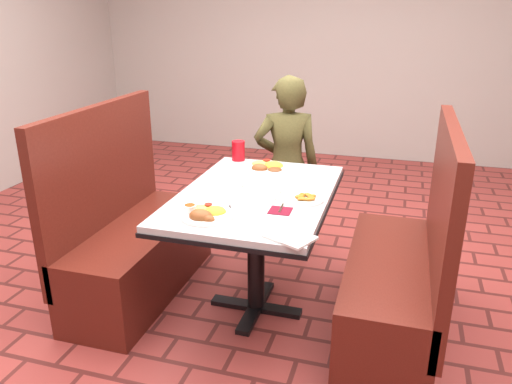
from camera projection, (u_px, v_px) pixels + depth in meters
dining_table at (256, 208)px, 2.77m from camera, size 0.81×1.21×0.75m
booth_bench_left at (133, 243)px, 3.10m from camera, size 0.47×1.20×1.17m
booth_bench_right at (399, 280)px, 2.67m from camera, size 0.47×1.20×1.17m
diner_person at (286, 166)px, 3.57m from camera, size 0.54×0.44×1.28m
near_dinner_plate at (206, 211)px, 2.40m from camera, size 0.26×0.26×0.08m
far_dinner_plate at (267, 165)px, 3.11m from camera, size 0.30×0.30×0.08m
plantain_plate at (306, 199)px, 2.61m from camera, size 0.19×0.19×0.03m
maroon_napkin at (280, 211)px, 2.48m from camera, size 0.11×0.11×0.00m
spoon_utensil at (281, 208)px, 2.51m from camera, size 0.02×0.12×0.00m
red_tumbler at (238, 151)px, 3.29m from camera, size 0.09×0.09×0.13m
paper_napkin at (290, 237)px, 2.19m from camera, size 0.25×0.22×0.01m
knife_utensil at (231, 212)px, 2.45m from camera, size 0.08×0.16×0.00m
fork_utensil at (212, 217)px, 2.39m from camera, size 0.02×0.13×0.00m
lettuce_shreds at (266, 189)px, 2.78m from camera, size 0.28×0.32×0.00m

